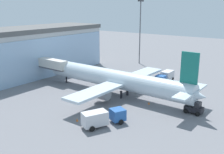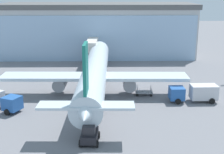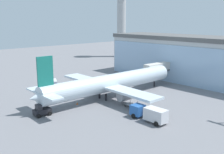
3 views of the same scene
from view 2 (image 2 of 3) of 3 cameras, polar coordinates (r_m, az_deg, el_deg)
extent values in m
plane|color=slate|center=(48.75, -3.48, -4.46)|extent=(240.00, 240.00, 0.00)
cube|color=#BABABA|center=(81.34, -2.56, 8.24)|extent=(47.84, 14.58, 12.02)
cube|color=#9BBADA|center=(74.09, -2.69, 7.00)|extent=(46.87, 0.35, 10.82)
cube|color=#575757|center=(80.70, -2.62, 12.90)|extent=(48.80, 14.87, 1.20)
cube|color=beige|center=(71.09, -3.56, 6.03)|extent=(2.60, 11.58, 2.40)
cube|color=#3F3F47|center=(71.28, -3.54, 5.20)|extent=(2.64, 11.58, 0.30)
cylinder|color=#4C4C51|center=(75.87, -3.27, 4.40)|extent=(0.70, 0.70, 3.52)
cylinder|color=silver|center=(52.13, -3.14, 1.05)|extent=(4.84, 36.57, 3.97)
cone|color=silver|center=(69.89, -2.27, 4.93)|extent=(4.04, 3.09, 3.97)
cone|color=silver|center=(34.89, -4.89, -6.74)|extent=(3.66, 4.08, 3.57)
cube|color=silver|center=(50.49, -3.25, 0.08)|extent=(30.18, 4.92, 0.50)
cube|color=silver|center=(35.59, -4.77, -5.24)|extent=(11.05, 2.66, 0.30)
cube|color=#197266|center=(34.77, -4.86, 1.56)|extent=(0.44, 3.21, 5.67)
cylinder|color=gray|center=(52.01, -9.49, -1.19)|extent=(2.18, 3.25, 2.10)
cylinder|color=gray|center=(51.32, 3.19, -1.23)|extent=(2.18, 3.25, 2.10)
cylinder|color=black|center=(50.34, -4.63, -2.85)|extent=(0.50, 0.50, 1.60)
cylinder|color=black|center=(50.19, -1.92, -2.86)|extent=(0.50, 0.50, 1.60)
cylinder|color=black|center=(67.57, -2.35, 2.12)|extent=(0.40, 0.40, 1.60)
cube|color=#2659A5|center=(46.21, -17.81, -4.57)|extent=(2.94, 2.94, 1.90)
cylinder|color=black|center=(47.29, -16.82, -5.23)|extent=(0.94, 0.66, 0.90)
cylinder|color=black|center=(45.80, -18.63, -6.10)|extent=(0.94, 0.66, 0.90)
cube|color=#2659A5|center=(49.05, 11.74, -2.91)|extent=(2.24, 2.24, 1.90)
cube|color=silver|center=(50.17, 16.42, -2.64)|extent=(4.04, 2.27, 2.20)
cylinder|color=black|center=(48.36, 11.98, -4.40)|extent=(0.91, 0.32, 0.90)
cylinder|color=black|center=(50.37, 11.39, -3.53)|extent=(0.91, 0.32, 0.90)
cylinder|color=black|center=(49.87, 17.80, -4.21)|extent=(0.91, 0.32, 0.90)
cylinder|color=black|center=(51.82, 17.00, -3.37)|extent=(0.91, 0.32, 0.90)
cube|color=gray|center=(51.51, 5.88, -2.76)|extent=(2.92, 1.81, 0.16)
cylinder|color=black|center=(50.89, 4.64, -3.33)|extent=(0.45, 0.15, 0.44)
cylinder|color=gray|center=(50.62, 4.66, -2.44)|extent=(0.08, 0.08, 0.90)
cylinder|color=black|center=(52.25, 4.61, -2.80)|extent=(0.45, 0.15, 0.44)
cylinder|color=gray|center=(51.98, 4.63, -1.94)|extent=(0.08, 0.08, 0.90)
cylinder|color=black|center=(50.99, 7.16, -3.36)|extent=(0.45, 0.15, 0.44)
cylinder|color=gray|center=(50.72, 7.19, -2.48)|extent=(0.08, 0.08, 0.90)
cylinder|color=black|center=(52.35, 7.06, -2.84)|extent=(0.45, 0.15, 0.44)
cylinder|color=gray|center=(52.09, 7.09, -1.97)|extent=(0.08, 0.08, 0.90)
cube|color=black|center=(36.22, -4.10, -10.58)|extent=(2.00, 3.31, 0.90)
cube|color=#26262B|center=(35.24, -4.25, -9.67)|extent=(1.46, 1.09, 1.00)
cylinder|color=black|center=(37.53, -5.27, -10.38)|extent=(0.40, 0.82, 0.80)
cylinder|color=black|center=(37.33, -2.49, -10.47)|extent=(0.40, 0.82, 0.80)
cylinder|color=black|center=(35.56, -5.77, -11.99)|extent=(0.40, 0.82, 0.80)
cylinder|color=black|center=(35.35, -2.81, -12.09)|extent=(0.40, 0.82, 0.80)
cone|color=orange|center=(44.43, -4.75, -6.21)|extent=(0.36, 0.36, 0.55)
camera|label=1|loc=(50.23, -71.14, 7.60)|focal=42.00mm
camera|label=3|loc=(43.24, 75.99, 5.12)|focal=42.00mm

